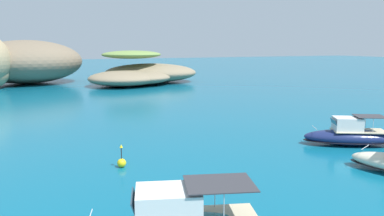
{
  "coord_description": "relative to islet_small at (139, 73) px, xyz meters",
  "views": [
    {
      "loc": [
        -9.8,
        -7.58,
        7.63
      ],
      "look_at": [
        1.35,
        17.45,
        3.0
      ],
      "focal_mm": 35.06,
      "sensor_mm": 36.0,
      "label": 1
    }
  ],
  "objects": [
    {
      "name": "islet_small",
      "position": [
        0.0,
        0.0,
        0.0
      ],
      "size": [
        27.71,
        24.58,
        6.52
      ],
      "color": "#84755B",
      "rests_on": "ground"
    },
    {
      "name": "motorboat_navy",
      "position": [
        1.75,
        -51.98,
        -1.27
      ],
      "size": [
        7.46,
        5.41,
        2.29
      ],
      "color": "navy",
      "rests_on": "ground"
    },
    {
      "name": "channel_buoy",
      "position": [
        -15.67,
        -50.08,
        -1.66
      ],
      "size": [
        0.56,
        0.56,
        1.48
      ],
      "color": "yellow",
      "rests_on": "ground"
    }
  ]
}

